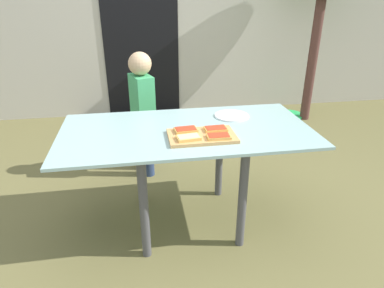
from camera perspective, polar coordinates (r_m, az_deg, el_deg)
ground_plane at (r=2.46m, az=-0.82°, el=-12.66°), size 16.00×16.00×0.00m
house_wall_back at (r=4.39m, az=-6.14°, el=22.34°), size 8.00×0.20×2.63m
house_door at (r=4.30m, az=-8.63°, el=17.92°), size 0.90×0.02×2.00m
dining_table at (r=2.15m, az=-0.92°, el=0.06°), size 1.56×0.79×0.70m
cutting_board at (r=1.99m, az=1.66°, el=1.35°), size 0.39×0.25×0.02m
pizza_slice_near_right at (r=1.94m, az=4.50°, el=1.29°), size 0.14×0.09×0.02m
pizza_slice_far_left at (r=2.03m, az=-1.05°, el=2.41°), size 0.14×0.09×0.02m
pizza_slice_near_left at (r=1.92m, az=-0.59°, el=1.09°), size 0.14×0.10×0.02m
pizza_slice_far_right at (r=2.05m, az=4.01°, el=2.56°), size 0.14×0.09×0.02m
plate_white_right at (r=2.34m, az=6.70°, el=4.77°), size 0.24×0.24×0.01m
child_left at (r=2.83m, az=-8.32°, el=6.42°), size 0.21×0.27×1.05m
garden_hose_coil at (r=4.53m, az=16.05°, el=4.72°), size 0.34×0.34×0.03m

